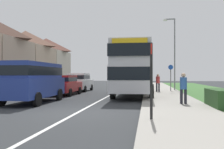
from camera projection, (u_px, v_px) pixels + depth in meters
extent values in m
plane|color=#2D3033|center=(78.00, 113.00, 10.38)|extent=(120.00, 120.00, 0.00)
cube|color=silver|center=(108.00, 96.00, 18.30)|extent=(0.14, 60.00, 0.01)
cube|color=#9E998E|center=(168.00, 99.00, 15.73)|extent=(3.20, 68.00, 0.12)
cube|color=#2D5128|center=(223.00, 99.00, 11.42)|extent=(1.10, 2.45, 0.90)
cube|color=#BCBCC1|center=(134.00, 78.00, 18.92)|extent=(2.50, 10.04, 1.65)
cube|color=#BCBCC1|center=(134.00, 57.00, 18.92)|extent=(2.45, 9.84, 1.55)
cube|color=black|center=(134.00, 74.00, 18.92)|extent=(2.52, 10.09, 0.76)
cube|color=black|center=(134.00, 56.00, 18.92)|extent=(2.52, 10.09, 0.72)
cube|color=gold|center=(130.00, 42.00, 14.00)|extent=(2.00, 0.08, 0.44)
cylinder|color=black|center=(122.00, 87.00, 22.17)|extent=(0.30, 1.00, 1.00)
cylinder|color=black|center=(150.00, 87.00, 21.82)|extent=(0.30, 1.00, 1.00)
cylinder|color=black|center=(113.00, 91.00, 16.35)|extent=(0.30, 1.00, 1.00)
cylinder|color=black|center=(151.00, 92.00, 16.01)|extent=(0.30, 1.00, 1.00)
cube|color=navy|center=(33.00, 87.00, 14.04)|extent=(1.95, 5.04, 1.04)
cube|color=navy|center=(33.00, 70.00, 14.04)|extent=(1.72, 4.63, 0.85)
cube|color=black|center=(33.00, 71.00, 14.04)|extent=(1.76, 4.68, 0.48)
cylinder|color=black|center=(30.00, 94.00, 15.71)|extent=(0.20, 0.72, 0.72)
cylinder|color=black|center=(59.00, 95.00, 15.45)|extent=(0.20, 0.72, 0.72)
cylinder|color=black|center=(2.00, 99.00, 12.62)|extent=(0.20, 0.72, 0.72)
cylinder|color=black|center=(37.00, 99.00, 12.36)|extent=(0.20, 0.72, 0.72)
cube|color=#B21E1E|center=(64.00, 87.00, 19.51)|extent=(1.78, 4.13, 0.69)
cube|color=#B21E1E|center=(63.00, 79.00, 19.30)|extent=(1.57, 2.27, 0.56)
cube|color=black|center=(63.00, 79.00, 19.30)|extent=(1.61, 2.29, 0.32)
cylinder|color=black|center=(59.00, 90.00, 20.89)|extent=(0.20, 0.60, 0.60)
cylinder|color=black|center=(79.00, 90.00, 20.65)|extent=(0.20, 0.60, 0.60)
cylinder|color=black|center=(47.00, 92.00, 18.36)|extent=(0.20, 0.60, 0.60)
cylinder|color=black|center=(70.00, 93.00, 18.12)|extent=(0.20, 0.60, 0.60)
cube|color=silver|center=(80.00, 84.00, 24.43)|extent=(1.80, 4.44, 0.79)
cube|color=silver|center=(79.00, 77.00, 24.21)|extent=(1.59, 2.44, 0.65)
cube|color=black|center=(79.00, 77.00, 24.21)|extent=(1.62, 2.47, 0.36)
cylinder|color=black|center=(75.00, 87.00, 25.91)|extent=(0.20, 0.60, 0.60)
cylinder|color=black|center=(91.00, 87.00, 25.67)|extent=(0.20, 0.60, 0.60)
cylinder|color=black|center=(66.00, 89.00, 23.19)|extent=(0.20, 0.60, 0.60)
cylinder|color=black|center=(85.00, 89.00, 22.94)|extent=(0.20, 0.60, 0.60)
cylinder|color=#23232D|center=(181.00, 98.00, 12.54)|extent=(0.14, 0.14, 0.85)
cylinder|color=#23232D|center=(185.00, 98.00, 12.51)|extent=(0.14, 0.14, 0.85)
cylinder|color=#2D599E|center=(183.00, 83.00, 12.53)|extent=(0.34, 0.34, 0.60)
sphere|color=tan|center=(183.00, 75.00, 12.53)|extent=(0.22, 0.22, 0.22)
cylinder|color=#23232D|center=(157.00, 88.00, 21.84)|extent=(0.14, 0.14, 0.85)
cylinder|color=#23232D|center=(159.00, 88.00, 21.82)|extent=(0.14, 0.14, 0.85)
cylinder|color=#BF3333|center=(158.00, 80.00, 21.83)|extent=(0.34, 0.34, 0.60)
sphere|color=tan|center=(158.00, 75.00, 21.83)|extent=(0.22, 0.22, 0.22)
cylinder|color=black|center=(151.00, 83.00, 8.13)|extent=(0.09, 0.09, 2.60)
cube|color=red|center=(151.00, 49.00, 8.13)|extent=(0.04, 0.44, 0.32)
cube|color=black|center=(151.00, 75.00, 8.15)|extent=(0.06, 0.52, 0.68)
cylinder|color=slate|center=(171.00, 81.00, 22.98)|extent=(0.08, 0.08, 2.10)
cylinder|color=blue|center=(171.00, 67.00, 22.98)|extent=(0.44, 0.03, 0.44)
cylinder|color=slate|center=(175.00, 55.00, 24.34)|extent=(0.12, 0.12, 7.11)
cube|color=slate|center=(170.00, 19.00, 24.42)|extent=(0.90, 0.10, 0.10)
cube|color=silver|center=(165.00, 20.00, 24.48)|extent=(0.36, 0.20, 0.14)
cube|color=#C1A88E|center=(25.00, 67.00, 33.52)|extent=(6.15, 6.79, 5.39)
pyramid|color=brown|center=(25.00, 39.00, 33.53)|extent=(6.15, 6.79, 2.17)
cube|color=beige|center=(46.00, 68.00, 40.38)|extent=(6.15, 6.79, 5.39)
pyramid|color=brown|center=(46.00, 45.00, 40.39)|extent=(6.15, 6.79, 2.17)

